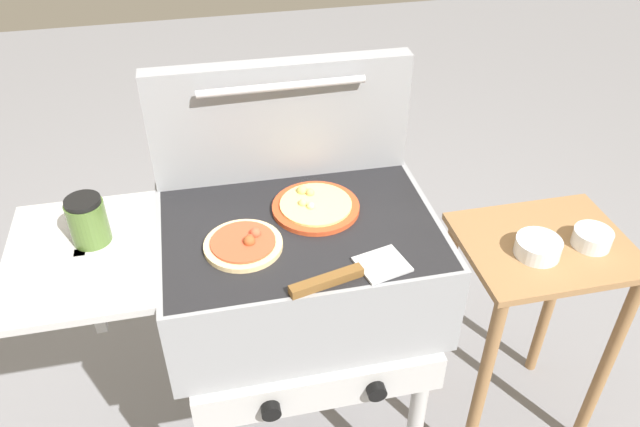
# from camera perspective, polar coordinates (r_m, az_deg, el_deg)

# --- Properties ---
(grill) EXTENTS (0.96, 0.53, 0.90)m
(grill) POSITION_cam_1_polar(r_m,az_deg,el_deg) (1.51, -2.35, -5.38)
(grill) COLOR gray
(grill) RESTS_ON ground_plane
(grill_lid_open) EXTENTS (0.63, 0.08, 0.30)m
(grill_lid_open) POSITION_cam_1_polar(r_m,az_deg,el_deg) (1.52, -3.61, 8.50)
(grill_lid_open) COLOR gray
(grill_lid_open) RESTS_ON grill
(pizza_cheese) EXTENTS (0.21, 0.21, 0.03)m
(pizza_cheese) POSITION_cam_1_polar(r_m,az_deg,el_deg) (1.46, -0.44, 0.69)
(pizza_cheese) COLOR #C64723
(pizza_cheese) RESTS_ON grill
(pizza_pepperoni) EXTENTS (0.17, 0.17, 0.03)m
(pizza_pepperoni) POSITION_cam_1_polar(r_m,az_deg,el_deg) (1.36, -6.97, -2.76)
(pizza_pepperoni) COLOR beige
(pizza_pepperoni) RESTS_ON grill
(sauce_jar) EXTENTS (0.08, 0.08, 0.11)m
(sauce_jar) POSITION_cam_1_polar(r_m,az_deg,el_deg) (1.43, -20.44, -0.60)
(sauce_jar) COLOR #4C6B2D
(sauce_jar) RESTS_ON grill
(spatula) EXTENTS (0.27, 0.12, 0.02)m
(spatula) POSITION_cam_1_polar(r_m,az_deg,el_deg) (1.28, 2.76, -5.53)
(spatula) COLOR #B7BABF
(spatula) RESTS_ON grill
(prep_table) EXTENTS (0.44, 0.36, 0.73)m
(prep_table) POSITION_cam_1_polar(r_m,az_deg,el_deg) (1.88, 18.68, -7.34)
(prep_table) COLOR olive
(prep_table) RESTS_ON ground_plane
(topping_bowl_near) EXTENTS (0.12, 0.12, 0.04)m
(topping_bowl_near) POSITION_cam_1_polar(r_m,az_deg,el_deg) (1.69, 19.26, -2.95)
(topping_bowl_near) COLOR silver
(topping_bowl_near) RESTS_ON prep_table
(topping_bowl_far) EXTENTS (0.10, 0.10, 0.04)m
(topping_bowl_far) POSITION_cam_1_polar(r_m,az_deg,el_deg) (1.77, 23.57, -2.10)
(topping_bowl_far) COLOR silver
(topping_bowl_far) RESTS_ON prep_table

